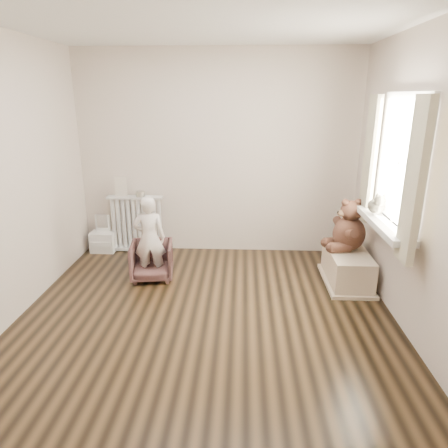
{
  "coord_description": "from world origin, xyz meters",
  "views": [
    {
      "loc": [
        0.33,
        -3.35,
        2.02
      ],
      "look_at": [
        0.15,
        0.45,
        0.8
      ],
      "focal_mm": 32.0,
      "sensor_mm": 36.0,
      "label": 1
    }
  ],
  "objects_px": {
    "child": "(150,238)",
    "plush_cat": "(376,204)",
    "toy_bench": "(347,266)",
    "teddy_bear": "(350,224)",
    "radiator": "(137,224)",
    "toy_vanity": "(103,232)",
    "armchair": "(152,261)"
  },
  "relations": [
    {
      "from": "child",
      "to": "plush_cat",
      "type": "distance_m",
      "value": 2.43
    },
    {
      "from": "toy_bench",
      "to": "teddy_bear",
      "type": "xyz_separation_m",
      "value": [
        0.01,
        0.09,
        0.47
      ]
    },
    {
      "from": "child",
      "to": "toy_bench",
      "type": "relative_size",
      "value": 1.23
    },
    {
      "from": "radiator",
      "to": "toy_bench",
      "type": "xyz_separation_m",
      "value": [
        2.6,
        -0.84,
        -0.19
      ]
    },
    {
      "from": "toy_vanity",
      "to": "child",
      "type": "height_order",
      "value": "child"
    },
    {
      "from": "radiator",
      "to": "plush_cat",
      "type": "xyz_separation_m",
      "value": [
        2.74,
        -1.14,
        0.61
      ]
    },
    {
      "from": "radiator",
      "to": "armchair",
      "type": "distance_m",
      "value": 0.93
    },
    {
      "from": "armchair",
      "to": "plush_cat",
      "type": "relative_size",
      "value": 1.8
    },
    {
      "from": "toy_bench",
      "to": "teddy_bear",
      "type": "height_order",
      "value": "teddy_bear"
    },
    {
      "from": "armchair",
      "to": "plush_cat",
      "type": "height_order",
      "value": "plush_cat"
    },
    {
      "from": "radiator",
      "to": "toy_bench",
      "type": "bearing_deg",
      "value": -17.96
    },
    {
      "from": "toy_vanity",
      "to": "toy_bench",
      "type": "relative_size",
      "value": 0.63
    },
    {
      "from": "armchair",
      "to": "toy_bench",
      "type": "bearing_deg",
      "value": -7.81
    },
    {
      "from": "radiator",
      "to": "plush_cat",
      "type": "bearing_deg",
      "value": -22.57
    },
    {
      "from": "toy_vanity",
      "to": "radiator",
      "type": "bearing_deg",
      "value": 3.69
    },
    {
      "from": "armchair",
      "to": "toy_bench",
      "type": "distance_m",
      "value": 2.22
    },
    {
      "from": "toy_vanity",
      "to": "plush_cat",
      "type": "distance_m",
      "value": 3.47
    },
    {
      "from": "toy_vanity",
      "to": "armchair",
      "type": "xyz_separation_m",
      "value": [
        0.85,
        -0.8,
        -0.06
      ]
    },
    {
      "from": "teddy_bear",
      "to": "armchair",
      "type": "bearing_deg",
      "value": 173.64
    },
    {
      "from": "child",
      "to": "teddy_bear",
      "type": "bearing_deg",
      "value": 175.75
    },
    {
      "from": "child",
      "to": "toy_bench",
      "type": "xyz_separation_m",
      "value": [
        2.22,
        0.04,
        -0.31
      ]
    },
    {
      "from": "armchair",
      "to": "plush_cat",
      "type": "xyz_separation_m",
      "value": [
        2.36,
        -0.31,
        0.78
      ]
    },
    {
      "from": "armchair",
      "to": "plush_cat",
      "type": "distance_m",
      "value": 2.51
    },
    {
      "from": "radiator",
      "to": "teddy_bear",
      "type": "bearing_deg",
      "value": -16.13
    },
    {
      "from": "child",
      "to": "teddy_bear",
      "type": "xyz_separation_m",
      "value": [
        2.23,
        0.13,
        0.16
      ]
    },
    {
      "from": "toy_vanity",
      "to": "child",
      "type": "xyz_separation_m",
      "value": [
        0.85,
        -0.85,
        0.23
      ]
    },
    {
      "from": "toy_bench",
      "to": "plush_cat",
      "type": "bearing_deg",
      "value": -64.73
    },
    {
      "from": "radiator",
      "to": "teddy_bear",
      "type": "xyz_separation_m",
      "value": [
        2.61,
        -0.76,
        0.28
      ]
    },
    {
      "from": "toy_bench",
      "to": "toy_vanity",
      "type": "bearing_deg",
      "value": 165.15
    },
    {
      "from": "radiator",
      "to": "child",
      "type": "height_order",
      "value": "child"
    },
    {
      "from": "teddy_bear",
      "to": "plush_cat",
      "type": "height_order",
      "value": "plush_cat"
    },
    {
      "from": "armchair",
      "to": "teddy_bear",
      "type": "relative_size",
      "value": 0.83
    }
  ]
}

